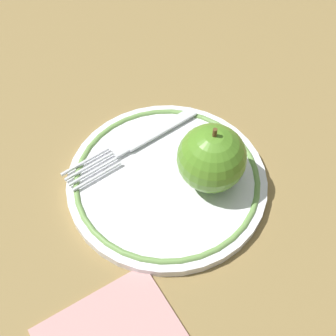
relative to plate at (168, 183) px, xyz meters
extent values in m
plane|color=olive|center=(0.00, 0.01, -0.01)|extent=(2.00, 2.00, 0.00)
cylinder|color=white|center=(0.00, 0.00, 0.00)|extent=(0.21, 0.21, 0.01)
torus|color=#739F52|center=(0.00, 0.00, 0.00)|extent=(0.19, 0.19, 0.01)
sphere|color=#558E28|center=(0.01, 0.04, 0.04)|extent=(0.07, 0.07, 0.07)
cylinder|color=brown|center=(0.01, 0.04, 0.08)|extent=(0.00, 0.00, 0.01)
cube|color=silver|center=(-0.07, 0.02, 0.01)|extent=(0.04, 0.09, 0.00)
cube|color=silver|center=(-0.05, -0.04, 0.01)|extent=(0.01, 0.02, 0.00)
cube|color=silver|center=(-0.05, -0.08, 0.01)|extent=(0.02, 0.06, 0.00)
cube|color=silver|center=(-0.04, -0.07, 0.01)|extent=(0.02, 0.06, 0.00)
cube|color=silver|center=(-0.03, -0.07, 0.01)|extent=(0.02, 0.06, 0.00)
cube|color=silver|center=(-0.03, -0.07, 0.01)|extent=(0.02, 0.06, 0.00)
camera|label=1|loc=(0.26, -0.09, 0.40)|focal=50.00mm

